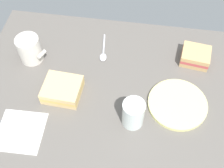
% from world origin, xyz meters
% --- Properties ---
extents(tabletop, '(0.90, 0.64, 0.02)m').
position_xyz_m(tabletop, '(0.00, 0.00, 0.01)').
color(tabletop, '#5B5651').
rests_on(tabletop, ground).
extents(plate_of_food, '(0.18, 0.18, 0.01)m').
position_xyz_m(plate_of_food, '(-0.21, 0.03, 0.03)').
color(plate_of_food, '#EAE58C').
rests_on(plate_of_food, tabletop).
extents(coffee_mug_black, '(0.10, 0.08, 0.09)m').
position_xyz_m(coffee_mug_black, '(0.29, -0.09, 0.07)').
color(coffee_mug_black, silver).
rests_on(coffee_mug_black, tabletop).
extents(sandwich_main, '(0.12, 0.11, 0.04)m').
position_xyz_m(sandwich_main, '(0.15, 0.04, 0.04)').
color(sandwich_main, '#DBB77A').
rests_on(sandwich_main, tabletop).
extents(sandwich_side, '(0.10, 0.10, 0.04)m').
position_xyz_m(sandwich_side, '(-0.26, -0.16, 0.04)').
color(sandwich_side, tan).
rests_on(sandwich_side, tabletop).
extents(glass_of_milk, '(0.06, 0.06, 0.09)m').
position_xyz_m(glass_of_milk, '(-0.08, 0.10, 0.06)').
color(glass_of_milk, silver).
rests_on(glass_of_milk, tabletop).
extents(spoon, '(0.03, 0.13, 0.01)m').
position_xyz_m(spoon, '(0.05, -0.15, 0.02)').
color(spoon, silver).
rests_on(spoon, tabletop).
extents(paper_napkin, '(0.14, 0.14, 0.00)m').
position_xyz_m(paper_napkin, '(0.24, 0.19, 0.02)').
color(paper_napkin, white).
rests_on(paper_napkin, tabletop).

